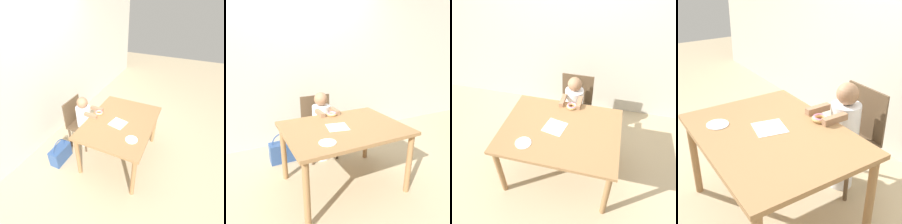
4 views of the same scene
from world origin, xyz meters
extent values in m
plane|color=tan|center=(0.00, 0.00, 0.00)|extent=(12.00, 12.00, 0.00)
cube|color=beige|center=(0.00, 1.40, 1.25)|extent=(8.00, 0.05, 2.50)
cube|color=olive|center=(0.00, 0.00, 0.70)|extent=(1.25, 0.95, 0.03)
cylinder|color=olive|center=(-0.56, -0.41, 0.34)|extent=(0.06, 0.06, 0.68)
cylinder|color=olive|center=(0.56, -0.41, 0.34)|extent=(0.06, 0.06, 0.68)
cylinder|color=olive|center=(-0.56, 0.41, 0.34)|extent=(0.06, 0.06, 0.68)
cylinder|color=olive|center=(0.56, 0.41, 0.34)|extent=(0.06, 0.06, 0.68)
cube|color=brown|center=(0.01, 0.71, 0.42)|extent=(0.43, 0.37, 0.03)
cube|color=brown|center=(0.01, 0.88, 0.65)|extent=(0.43, 0.02, 0.43)
cylinder|color=brown|center=(-0.17, 0.56, 0.20)|extent=(0.04, 0.04, 0.41)
cylinder|color=brown|center=(0.19, 0.56, 0.20)|extent=(0.04, 0.04, 0.41)
cylinder|color=brown|center=(-0.17, 0.86, 0.20)|extent=(0.04, 0.04, 0.41)
cylinder|color=brown|center=(0.19, 0.86, 0.20)|extent=(0.04, 0.04, 0.41)
cylinder|color=white|center=(0.01, 0.66, 0.22)|extent=(0.20, 0.20, 0.43)
cylinder|color=white|center=(0.01, 0.66, 0.60)|extent=(0.24, 0.24, 0.34)
sphere|color=#997051|center=(0.01, 0.66, 0.86)|extent=(0.18, 0.18, 0.18)
cube|color=#997051|center=(-0.09, 0.46, 0.74)|extent=(0.05, 0.21, 0.05)
cube|color=#997051|center=(0.11, 0.46, 0.74)|extent=(0.05, 0.21, 0.05)
torus|color=tan|center=(0.04, 0.38, 0.73)|extent=(0.13, 0.13, 0.03)
torus|color=pink|center=(0.04, 0.38, 0.74)|extent=(0.11, 0.11, 0.02)
cube|color=white|center=(-0.07, 0.02, 0.72)|extent=(0.25, 0.25, 0.00)
cube|color=#2D4C84|center=(-0.49, 0.83, 0.13)|extent=(0.36, 0.17, 0.27)
torus|color=#2D4C84|center=(-0.49, 0.83, 0.27)|extent=(0.29, 0.02, 0.29)
cylinder|color=white|center=(-0.31, -0.28, 0.72)|extent=(0.16, 0.16, 0.01)
camera|label=1|loc=(-1.91, -0.74, 2.27)|focal=28.00mm
camera|label=2|loc=(-1.01, -1.89, 1.58)|focal=35.00mm
camera|label=3|loc=(0.43, -1.57, 2.35)|focal=35.00mm
camera|label=4|loc=(1.63, -0.90, 1.78)|focal=50.00mm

